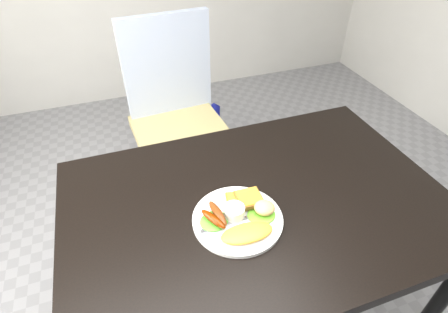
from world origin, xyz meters
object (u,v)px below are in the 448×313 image
at_px(dining_chair, 181,133).
at_px(plate, 238,219).
at_px(dining_table, 257,204).
at_px(person, 203,96).

xyz_separation_m(dining_chair, plate, (-0.03, -0.92, 0.31)).
bearing_deg(dining_chair, plate, -96.39).
bearing_deg(dining_table, plate, -147.44).
relative_size(dining_chair, person, 0.33).
relative_size(person, plate, 5.41).
xyz_separation_m(dining_chair, person, (0.10, -0.12, 0.27)).
bearing_deg(dining_chair, person, -54.33).
distance_m(dining_table, plate, 0.11).
xyz_separation_m(dining_table, dining_chair, (-0.06, 0.87, -0.28)).
bearing_deg(plate, dining_table, 32.56).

